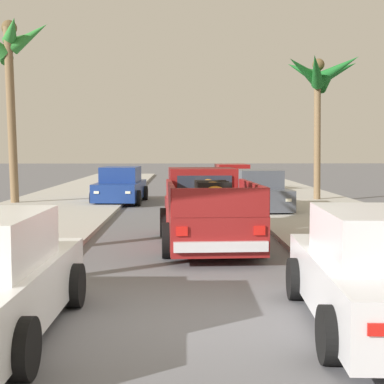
{
  "coord_description": "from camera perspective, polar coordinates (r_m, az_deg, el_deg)",
  "views": [
    {
      "loc": [
        -0.03,
        -7.41,
        2.32
      ],
      "look_at": [
        0.23,
        7.05,
        1.2
      ],
      "focal_mm": 52.86,
      "sensor_mm": 36.0,
      "label": 1
    }
  ],
  "objects": [
    {
      "name": "car_right_near",
      "position": [
        24.28,
        -7.22,
        0.59
      ],
      "size": [
        2.17,
        4.32,
        1.54
      ],
      "color": "navy",
      "rests_on": "ground"
    },
    {
      "name": "curb_left",
      "position": [
        19.89,
        -11.93,
        -2.22
      ],
      "size": [
        0.16,
        60.0,
        0.1
      ],
      "primitive_type": "cube",
      "color": "silver",
      "rests_on": "ground"
    },
    {
      "name": "sidewalk_left",
      "position": [
        20.14,
        -15.09,
        -2.17
      ],
      "size": [
        5.06,
        60.0,
        0.12
      ],
      "primitive_type": "cube",
      "color": "#B2AFA8",
      "rests_on": "ground"
    },
    {
      "name": "car_right_mid",
      "position": [
        28.36,
        4.05,
        1.16
      ],
      "size": [
        2.19,
        4.33,
        1.54
      ],
      "color": "maroon",
      "rests_on": "ground"
    },
    {
      "name": "car_left_near",
      "position": [
        20.92,
        6.67,
        -0.01
      ],
      "size": [
        2.21,
        4.34,
        1.54
      ],
      "color": "#474C56",
      "rests_on": "ground"
    },
    {
      "name": "sidewalk_right",
      "position": [
        20.15,
        13.16,
        -2.13
      ],
      "size": [
        5.06,
        60.0,
        0.12
      ],
      "primitive_type": "cube",
      "color": "#B2AFA8",
      "rests_on": "ground"
    },
    {
      "name": "palm_tree_right_fore",
      "position": [
        24.21,
        -18.06,
        13.08
      ],
      "size": [
        3.5,
        3.3,
        7.43
      ],
      "color": "brown",
      "rests_on": "ground"
    },
    {
      "name": "ground_plane",
      "position": [
        7.76,
        -0.79,
        -12.96
      ],
      "size": [
        160.0,
        160.0,
        0.0
      ],
      "primitive_type": "plane",
      "color": "slate"
    },
    {
      "name": "pickup_truck",
      "position": [
        13.53,
        1.54,
        -1.96
      ],
      "size": [
        2.41,
        5.3,
        1.8
      ],
      "color": "maroon",
      "rests_on": "ground"
    },
    {
      "name": "palm_tree_left_fore",
      "position": [
        25.24,
        12.81,
        11.17
      ],
      "size": [
        3.52,
        3.69,
        6.27
      ],
      "color": "brown",
      "rests_on": "ground"
    },
    {
      "name": "curb_right",
      "position": [
        19.91,
        10.0,
        -2.19
      ],
      "size": [
        0.16,
        60.0,
        0.1
      ],
      "primitive_type": "cube",
      "color": "silver",
      "rests_on": "ground"
    },
    {
      "name": "car_left_far",
      "position": [
        7.74,
        18.55,
        -7.78
      ],
      "size": [
        2.21,
        4.34,
        1.54
      ],
      "color": "silver",
      "rests_on": "ground"
    }
  ]
}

